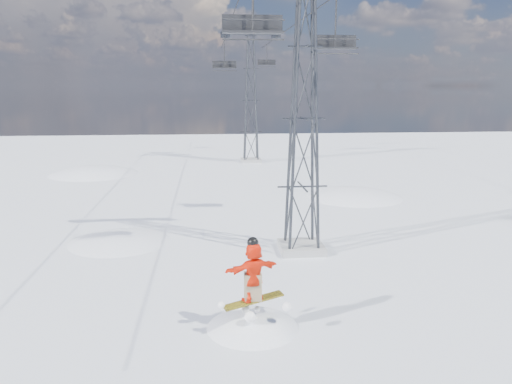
# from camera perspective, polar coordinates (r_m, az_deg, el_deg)

# --- Properties ---
(ground) EXTENTS (120.00, 120.00, 0.00)m
(ground) POSITION_cam_1_polar(r_m,az_deg,el_deg) (13.79, 8.10, -17.49)
(ground) COLOR white
(ground) RESTS_ON ground
(snow_terrain) EXTENTS (39.00, 37.00, 22.00)m
(snow_terrain) POSITION_cam_1_polar(r_m,az_deg,el_deg) (36.77, -7.90, -14.50)
(snow_terrain) COLOR white
(snow_terrain) RESTS_ON ground
(lift_tower_near) EXTENTS (5.20, 1.80, 11.43)m
(lift_tower_near) POSITION_cam_1_polar(r_m,az_deg,el_deg) (20.04, 5.48, 8.27)
(lift_tower_near) COLOR #999999
(lift_tower_near) RESTS_ON ground
(lift_tower_far) EXTENTS (5.20, 1.80, 11.43)m
(lift_tower_far) POSITION_cam_1_polar(r_m,az_deg,el_deg) (44.82, -0.60, 10.37)
(lift_tower_far) COLOR #999999
(lift_tower_far) RESTS_ON ground
(haul_cables) EXTENTS (4.46, 51.00, 0.06)m
(haul_cables) POSITION_cam_1_polar(r_m,az_deg,el_deg) (31.63, 1.56, 19.45)
(haul_cables) COLOR black
(haul_cables) RESTS_ON ground
(snowboarder_jump) EXTENTS (4.40, 4.40, 6.73)m
(snowboarder_jump) POSITION_cam_1_polar(r_m,az_deg,el_deg) (15.59, -0.38, -20.56)
(snowboarder_jump) COLOR white
(snowboarder_jump) RESTS_ON ground
(lift_chair_near) EXTENTS (2.09, 0.60, 2.59)m
(lift_chair_near) POSITION_cam_1_polar(r_m,az_deg,el_deg) (17.87, -0.37, 18.49)
(lift_chair_near) COLOR black
(lift_chair_near) RESTS_ON ground
(lift_chair_mid) EXTENTS (2.14, 0.61, 2.65)m
(lift_chair_mid) POSITION_cam_1_polar(r_m,az_deg,el_deg) (24.65, 8.98, 16.46)
(lift_chair_mid) COLOR black
(lift_chair_mid) RESTS_ON ground
(lift_chair_far) EXTENTS (2.23, 0.64, 2.76)m
(lift_chair_far) POSITION_cam_1_polar(r_m,az_deg,el_deg) (47.50, -3.63, 14.27)
(lift_chair_far) COLOR black
(lift_chair_far) RESTS_ON ground
(lift_chair_extra) EXTENTS (1.82, 0.52, 2.26)m
(lift_chair_extra) POSITION_cam_1_polar(r_m,az_deg,el_deg) (51.91, 1.24, 14.54)
(lift_chair_extra) COLOR black
(lift_chair_extra) RESTS_ON ground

